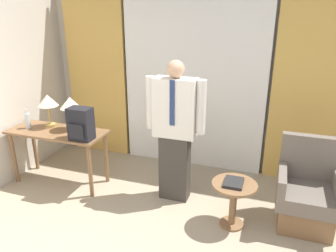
% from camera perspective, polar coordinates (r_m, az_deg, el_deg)
% --- Properties ---
extents(wall_back, '(10.00, 0.06, 2.70)m').
position_cam_1_polar(wall_back, '(4.65, 4.84, 9.36)').
color(wall_back, beige).
rests_on(wall_back, ground_plane).
extents(curtain_sheer_center, '(1.99, 0.06, 2.58)m').
position_cam_1_polar(curtain_sheer_center, '(4.54, 4.41, 8.32)').
color(curtain_sheer_center, white).
rests_on(curtain_sheer_center, ground_plane).
extents(curtain_drape_left, '(0.94, 0.06, 2.58)m').
position_cam_1_polar(curtain_drape_left, '(5.12, -12.32, 9.29)').
color(curtain_drape_left, gold).
rests_on(curtain_drape_left, ground_plane).
extents(curtain_drape_right, '(0.94, 0.06, 2.58)m').
position_cam_1_polar(curtain_drape_right, '(4.42, 23.74, 6.34)').
color(curtain_drape_right, gold).
rests_on(curtain_drape_right, ground_plane).
extents(desk, '(1.26, 0.51, 0.73)m').
position_cam_1_polar(desk, '(4.43, -18.66, -2.13)').
color(desk, brown).
rests_on(desk, ground_plane).
extents(table_lamp_left, '(0.26, 0.26, 0.43)m').
position_cam_1_polar(table_lamp_left, '(4.47, -20.20, 3.89)').
color(table_lamp_left, tan).
rests_on(table_lamp_left, desk).
extents(table_lamp_right, '(0.26, 0.26, 0.43)m').
position_cam_1_polar(table_lamp_right, '(4.28, -16.67, 3.56)').
color(table_lamp_right, tan).
rests_on(table_lamp_right, desk).
extents(bottle_near_edge, '(0.07, 0.07, 0.25)m').
position_cam_1_polar(bottle_near_edge, '(4.59, -23.25, 0.89)').
color(bottle_near_edge, silver).
rests_on(bottle_near_edge, desk).
extents(backpack, '(0.27, 0.21, 0.39)m').
position_cam_1_polar(backpack, '(3.96, -14.98, 0.30)').
color(backpack, black).
rests_on(backpack, desk).
extents(person, '(0.69, 0.23, 1.68)m').
position_cam_1_polar(person, '(3.74, 1.24, -0.35)').
color(person, '#38332D').
rests_on(person, ground_plane).
extents(armchair, '(0.62, 0.60, 0.94)m').
position_cam_1_polar(armchair, '(3.82, 23.06, -11.10)').
color(armchair, brown).
rests_on(armchair, ground_plane).
extents(side_table, '(0.47, 0.47, 0.51)m').
position_cam_1_polar(side_table, '(3.56, 11.34, -12.04)').
color(side_table, brown).
rests_on(side_table, ground_plane).
extents(book, '(0.19, 0.24, 0.03)m').
position_cam_1_polar(book, '(3.47, 11.35, -9.62)').
color(book, black).
rests_on(book, side_table).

